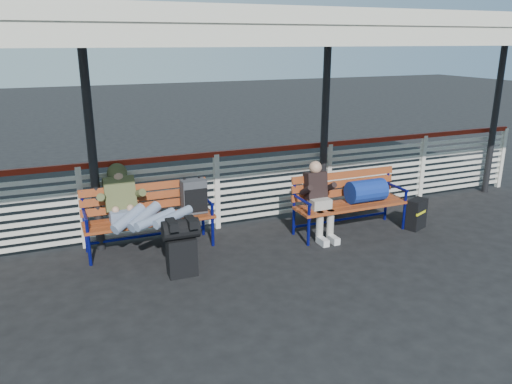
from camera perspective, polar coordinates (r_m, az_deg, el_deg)
name	(u,v)px	position (r m, az deg, el deg)	size (l,w,h in m)	color
ground	(266,278)	(6.35, 1.16, -9.81)	(60.00, 60.00, 0.00)	black
fence	(217,188)	(7.76, -4.51, 0.45)	(12.08, 0.08, 1.24)	silver
canopy	(239,25)	(6.47, -1.96, 18.56)	(12.60, 3.60, 3.16)	silver
luggage_stack	(181,245)	(6.32, -8.52, -6.04)	(0.46, 0.26, 0.75)	black
bench_left	(164,206)	(7.20, -10.44, -1.55)	(1.80, 0.56, 0.96)	#A64720
bench_right	(357,194)	(7.82, 11.52, -0.20)	(1.80, 0.56, 0.92)	#A64720
traveler_man	(142,212)	(6.79, -12.91, -2.22)	(0.93, 1.64, 0.77)	#7D8FA9
companion_person	(319,199)	(7.47, 7.22, -0.82)	(0.32, 0.66, 1.15)	#B0AB9F
suitcase_side	(417,214)	(8.25, 17.87, -2.41)	(0.39, 0.33, 0.48)	black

